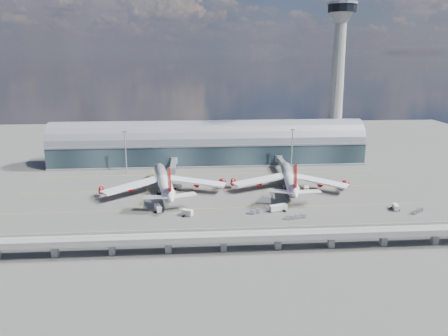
{
  "coord_description": "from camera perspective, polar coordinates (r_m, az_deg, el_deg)",
  "views": [
    {
      "loc": [
        -10.94,
        -200.82,
        69.86
      ],
      "look_at": [
        5.06,
        10.0,
        14.0
      ],
      "focal_mm": 35.0,
      "sensor_mm": 36.0,
      "label": 1
    }
  ],
  "objects": [
    {
      "name": "service_truck_3",
      "position": [
        216.16,
        21.49,
        -4.77
      ],
      "size": [
        3.05,
        5.56,
        2.54
      ],
      "rotation": [
        0.0,
        0.0,
        -0.21
      ],
      "color": "silver",
      "rests_on": "ground"
    },
    {
      "name": "guideway",
      "position": [
        159.85,
        -0.05,
        -9.02
      ],
      "size": [
        220.0,
        8.5,
        7.2
      ],
      "color": "gray",
      "rests_on": "ground"
    },
    {
      "name": "jet_bridge_left",
      "position": [
        262.28,
        -6.63,
        0.42
      ],
      "size": [
        4.4,
        28.0,
        7.25
      ],
      "color": "gray",
      "rests_on": "ground"
    },
    {
      "name": "floodlight_mast_left",
      "position": [
        264.82,
        -12.73,
        2.17
      ],
      "size": [
        3.0,
        0.7,
        25.7
      ],
      "color": "gray",
      "rests_on": "ground"
    },
    {
      "name": "control_tower",
      "position": [
        300.15,
        14.58,
        10.86
      ],
      "size": [
        19.0,
        19.0,
        103.0
      ],
      "color": "gray",
      "rests_on": "ground"
    },
    {
      "name": "floodlight_mast_right",
      "position": [
        268.92,
        8.86,
        2.55
      ],
      "size": [
        3.0,
        0.7,
        25.7
      ],
      "color": "gray",
      "rests_on": "ground"
    },
    {
      "name": "jet_bridge_right",
      "position": [
        265.87,
        7.68,
        0.58
      ],
      "size": [
        4.4,
        32.0,
        7.25
      ],
      "color": "gray",
      "rests_on": "ground"
    },
    {
      "name": "service_truck_0",
      "position": [
        201.44,
        -8.6,
        -5.22
      ],
      "size": [
        4.0,
        7.17,
        2.82
      ],
      "rotation": [
        0.0,
        0.0,
        0.27
      ],
      "color": "silver",
      "rests_on": "ground"
    },
    {
      "name": "service_truck_2",
      "position": [
        201.08,
        7.09,
        -5.17
      ],
      "size": [
        8.64,
        4.78,
        3.01
      ],
      "rotation": [
        0.0,
        0.0,
        1.88
      ],
      "color": "silver",
      "rests_on": "ground"
    },
    {
      "name": "taxi_lines",
      "position": [
        233.87,
        -1.46,
        -2.58
      ],
      "size": [
        200.0,
        80.12,
        0.01
      ],
      "color": "gold",
      "rests_on": "ground"
    },
    {
      "name": "service_truck_5",
      "position": [
        233.33,
        -6.14,
        -2.37
      ],
      "size": [
        4.91,
        5.38,
        2.56
      ],
      "rotation": [
        0.0,
        0.0,
        0.68
      ],
      "color": "silver",
      "rests_on": "ground"
    },
    {
      "name": "service_truck_1",
      "position": [
        194.65,
        -4.82,
        -5.84
      ],
      "size": [
        5.32,
        4.38,
        2.82
      ],
      "rotation": [
        0.0,
        0.0,
        1.04
      ],
      "color": "silver",
      "rests_on": "ground"
    },
    {
      "name": "airliner_left",
      "position": [
        224.66,
        -7.8,
        -1.85
      ],
      "size": [
        65.46,
        68.88,
        21.02
      ],
      "rotation": [
        0.0,
        0.0,
        0.15
      ],
      "color": "white",
      "rests_on": "ground"
    },
    {
      "name": "cargo_train_1",
      "position": [
        193.67,
        9.35,
        -6.28
      ],
      "size": [
        9.87,
        3.32,
        1.63
      ],
      "rotation": [
        0.0,
        0.0,
        1.38
      ],
      "color": "gray",
      "rests_on": "ground"
    },
    {
      "name": "cargo_train_2",
      "position": [
        216.23,
        23.94,
        -5.16
      ],
      "size": [
        8.12,
        6.02,
        1.47
      ],
      "rotation": [
        0.0,
        0.0,
        0.99
      ],
      "color": "gray",
      "rests_on": "ground"
    },
    {
      "name": "ground",
      "position": [
        212.91,
        -1.16,
        -4.36
      ],
      "size": [
        500.0,
        500.0,
        0.0
      ],
      "primitive_type": "plane",
      "color": "#474744",
      "rests_on": "ground"
    },
    {
      "name": "service_truck_4",
      "position": [
        231.06,
        10.72,
        -2.7
      ],
      "size": [
        3.77,
        5.35,
        2.83
      ],
      "rotation": [
        0.0,
        0.0,
        -0.35
      ],
      "color": "silver",
      "rests_on": "ground"
    },
    {
      "name": "cargo_train_0",
      "position": [
        197.29,
        4.12,
        -5.66
      ],
      "size": [
        5.97,
        3.87,
        1.94
      ],
      "rotation": [
        0.0,
        0.0,
        1.18
      ],
      "color": "gray",
      "rests_on": "ground"
    },
    {
      "name": "terminal",
      "position": [
        285.09,
        -2.05,
        2.95
      ],
      "size": [
        200.0,
        30.0,
        28.0
      ],
      "color": "#1F2D34",
      "rests_on": "ground"
    },
    {
      "name": "airliner_right",
      "position": [
        231.7,
        8.57,
        -1.53
      ],
      "size": [
        62.61,
        65.49,
        20.78
      ],
      "rotation": [
        0.0,
        0.0,
        -0.13
      ],
      "color": "white",
      "rests_on": "ground"
    }
  ]
}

